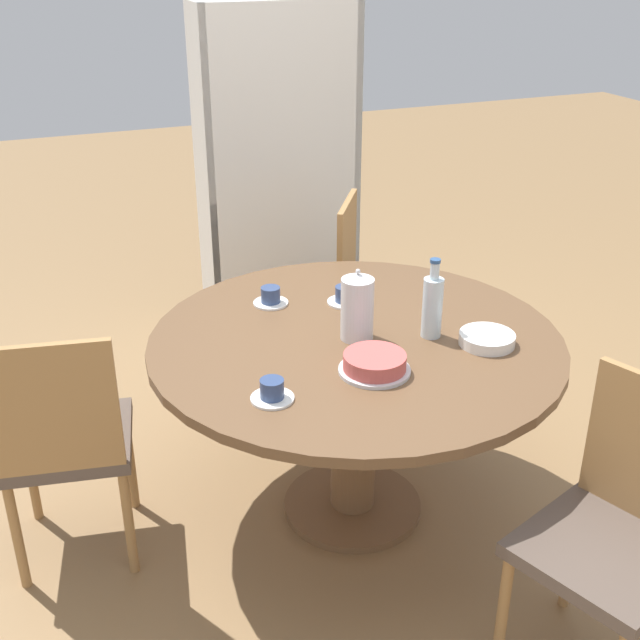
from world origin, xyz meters
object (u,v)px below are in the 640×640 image
at_px(chair_a, 374,289).
at_px(chair_c, 618,530).
at_px(cup_a, 345,296).
at_px(coffee_pot, 356,307).
at_px(cake_main, 375,364).
at_px(bookshelf, 280,181).
at_px(cup_b, 272,392).
at_px(cup_c, 271,297).
at_px(water_bottle, 432,305).
at_px(chair_b, 65,439).

relative_size(chair_a, chair_c, 1.00).
xyz_separation_m(chair_c, cup_a, (-0.32, 1.20, 0.28)).
relative_size(chair_c, coffee_pot, 3.55).
height_order(chair_a, cake_main, chair_a).
xyz_separation_m(chair_c, bookshelf, (-0.10, 2.56, 0.34)).
distance_m(cake_main, cup_b, 0.36).
bearing_deg(chair_a, cake_main, -172.64).
xyz_separation_m(cup_a, cup_c, (-0.26, 0.10, 0.00)).
bearing_deg(coffee_pot, cup_b, -145.16).
xyz_separation_m(water_bottle, cup_c, (-0.43, 0.46, -0.09)).
distance_m(water_bottle, cake_main, 0.34).
bearing_deg(bookshelf, cup_a, 80.70).
height_order(cup_b, cup_c, same).
bearing_deg(cup_a, chair_b, -171.78).
relative_size(chair_a, chair_b, 1.00).
xyz_separation_m(chair_c, cake_main, (-0.44, 0.68, 0.28)).
xyz_separation_m(bookshelf, cup_b, (-0.70, -1.93, -0.06)).
bearing_deg(chair_a, cup_c, 159.52).
height_order(chair_c, cup_b, chair_c).
xyz_separation_m(chair_b, cup_b, (0.59, -0.41, 0.28)).
bearing_deg(chair_c, cup_a, 175.21).
bearing_deg(cup_a, bookshelf, 80.70).
bearing_deg(water_bottle, chair_b, 170.46).
xyz_separation_m(coffee_pot, cup_a, (0.08, 0.28, -0.09)).
height_order(chair_c, cake_main, chair_c).
height_order(bookshelf, cake_main, bookshelf).
bearing_deg(chair_c, cup_b, -148.26).
distance_m(water_bottle, cup_a, 0.41).
relative_size(chair_c, cup_a, 6.88).
relative_size(chair_c, cup_c, 6.88).
relative_size(bookshelf, cup_b, 12.99).
bearing_deg(cup_b, cup_c, 71.59).
bearing_deg(water_bottle, cup_a, 114.69).
distance_m(chair_c, bookshelf, 2.59).
bearing_deg(cup_c, cup_b, -108.41).
distance_m(water_bottle, cup_b, 0.68).
bearing_deg(water_bottle, cake_main, -151.39).
xyz_separation_m(cake_main, cup_b, (-0.36, -0.04, -0.00)).
distance_m(chair_b, cup_a, 1.12).
bearing_deg(water_bottle, cup_c, 133.01).
bearing_deg(cup_a, water_bottle, -65.31).
bearing_deg(cake_main, coffee_pot, 80.10).
distance_m(cup_b, cup_c, 0.69).
distance_m(chair_a, bookshelf, 0.86).
height_order(chair_a, cup_a, chair_a).
bearing_deg(chair_b, cake_main, 169.46).
relative_size(bookshelf, cake_main, 7.44).
xyz_separation_m(chair_a, water_bottle, (-0.25, -0.96, 0.36)).
xyz_separation_m(bookshelf, cake_main, (-0.35, -1.89, -0.06)).
bearing_deg(chair_c, cake_main, -166.43).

